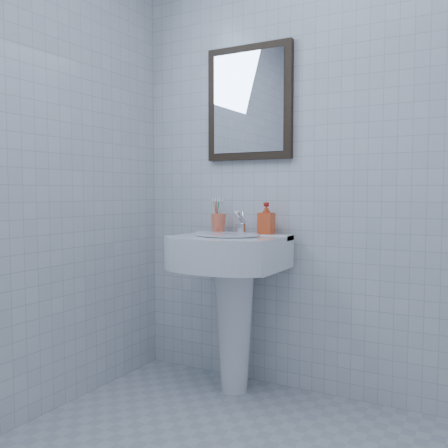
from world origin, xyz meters
The scene contains 6 objects.
wall_back centered at (0.00, 1.20, 1.25)m, with size 2.20×0.02×2.50m, color silver.
washbasin centered at (-0.44, 0.99, 0.57)m, with size 0.55×0.40×0.85m.
faucet centered at (-0.44, 1.09, 0.89)m, with size 0.05×0.11×0.13m.
toothbrush_cup centered at (-0.59, 1.10, 0.89)m, with size 0.08×0.08×0.10m, color #E76544, non-canonical shape.
soap_dispenser centered at (-0.30, 1.11, 0.92)m, with size 0.07×0.08×0.17m, color red.
wall_mirror centered at (-0.44, 1.18, 1.55)m, with size 0.50×0.04×0.62m.
Camera 1 is at (0.78, -1.30, 1.06)m, focal length 40.00 mm.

